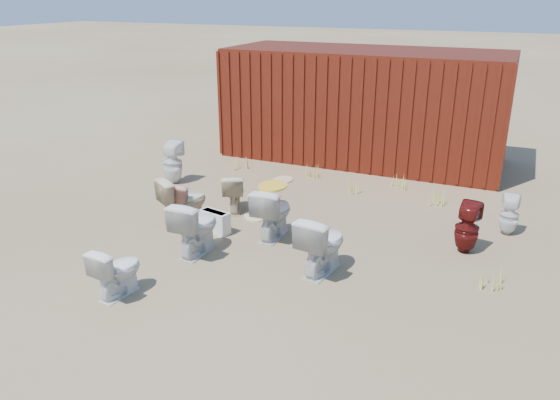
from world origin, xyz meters
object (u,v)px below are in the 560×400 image
at_px(toilet_front_e, 322,244).
at_px(toilet_back_beige_right, 183,201).
at_px(toilet_back_a, 173,162).
at_px(loose_tank, 215,222).
at_px(toilet_front_pink, 185,201).
at_px(toilet_front_a, 196,227).
at_px(toilet_back_yellowlid, 273,212).
at_px(toilet_front_c, 117,271).
at_px(toilet_back_e, 509,215).
at_px(shipping_container, 365,105).
at_px(toilet_back_beige_left, 234,192).
at_px(toilet_front_maroon, 467,228).

relative_size(toilet_front_e, toilet_back_beige_right, 1.07).
bearing_deg(toilet_back_a, loose_tank, 132.74).
xyz_separation_m(toilet_front_pink, toilet_front_e, (2.68, -0.78, 0.08)).
bearing_deg(toilet_front_a, toilet_back_yellowlid, -128.20).
relative_size(toilet_front_pink, toilet_front_e, 0.80).
distance_m(toilet_front_e, toilet_back_beige_right, 2.70).
height_order(toilet_front_e, toilet_back_a, same).
bearing_deg(toilet_front_pink, toilet_front_c, 97.37).
bearing_deg(toilet_back_a, toilet_back_yellowlid, 146.31).
relative_size(toilet_back_a, toilet_back_yellowlid, 1.02).
xyz_separation_m(toilet_front_a, toilet_back_e, (4.07, 2.55, -0.10)).
relative_size(shipping_container, toilet_front_e, 7.16).
bearing_deg(toilet_back_beige_right, toilet_front_a, 164.68).
bearing_deg(toilet_front_pink, toilet_back_beige_left, -134.54).
xyz_separation_m(toilet_back_beige_left, toilet_back_yellowlid, (1.07, -0.71, 0.08)).
height_order(shipping_container, toilet_back_beige_right, shipping_container).
distance_m(toilet_back_a, toilet_back_yellowlid, 3.25).
height_order(toilet_front_pink, loose_tank, toilet_front_pink).
height_order(toilet_front_maroon, toilet_back_a, toilet_back_a).
distance_m(toilet_front_a, toilet_back_beige_right, 1.15).
xyz_separation_m(toilet_front_e, toilet_back_a, (-3.94, 2.28, 0.00)).
bearing_deg(toilet_back_beige_right, toilet_front_maroon, -137.73).
bearing_deg(toilet_front_maroon, toilet_front_a, 33.76).
xyz_separation_m(toilet_front_c, toilet_back_yellowlid, (1.03, 2.35, 0.08)).
relative_size(toilet_back_beige_right, loose_tank, 1.57).
relative_size(shipping_container, toilet_front_c, 8.97).
xyz_separation_m(toilet_front_maroon, toilet_back_e, (0.53, 0.93, -0.06)).
distance_m(toilet_front_e, loose_tank, 2.07).
bearing_deg(toilet_back_beige_left, toilet_front_c, 65.71).
bearing_deg(shipping_container, toilet_front_a, -98.01).
height_order(toilet_front_pink, toilet_back_e, toilet_front_pink).
xyz_separation_m(toilet_front_pink, toilet_back_yellowlid, (1.61, -0.02, 0.08)).
distance_m(toilet_front_maroon, toilet_back_yellowlid, 2.85).
bearing_deg(toilet_front_e, toilet_front_maroon, -130.94).
height_order(toilet_front_a, toilet_back_beige_left, toilet_front_a).
distance_m(toilet_front_maroon, toilet_back_e, 1.07).
bearing_deg(shipping_container, loose_tank, -100.69).
bearing_deg(toilet_back_yellowlid, toilet_front_c, 65.24).
bearing_deg(toilet_back_yellowlid, toilet_front_pink, -1.75).
bearing_deg(toilet_back_beige_right, loose_tank, -157.20).
relative_size(shipping_container, toilet_front_a, 7.24).
bearing_deg(loose_tank, toilet_front_c, -81.35).
xyz_separation_m(toilet_back_a, toilet_back_beige_right, (1.32, -1.63, -0.03)).
xyz_separation_m(toilet_back_beige_right, toilet_back_yellowlid, (1.55, 0.11, 0.02)).
distance_m(shipping_container, toilet_front_pink, 5.12).
relative_size(toilet_front_e, toilet_back_beige_left, 1.25).
xyz_separation_m(toilet_back_beige_left, toilet_back_beige_right, (-0.48, -0.82, 0.06)).
relative_size(toilet_front_c, loose_tank, 1.34).
height_order(toilet_front_e, toilet_back_yellowlid, toilet_front_e).
relative_size(toilet_front_a, toilet_back_e, 1.30).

